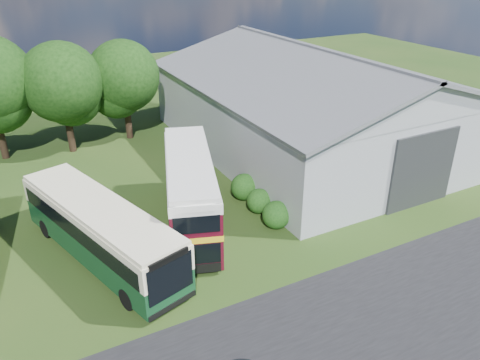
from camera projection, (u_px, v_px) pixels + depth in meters
ground at (240, 319)px, 20.90m from camera, size 120.00×120.00×0.00m
asphalt_road at (336, 340)px, 19.77m from camera, size 60.00×8.00×0.02m
storage_shed at (311, 96)px, 38.03m from camera, size 18.80×24.80×8.15m
tree_right_a at (62, 83)px, 36.03m from camera, size 6.26×6.26×8.83m
tree_right_b at (123, 76)px, 38.87m from camera, size 5.98×5.98×8.45m
shrub_front at (276, 226)px, 28.01m from camera, size 1.70×1.70×1.70m
shrub_mid at (259, 211)px, 29.60m from camera, size 1.60×1.60×1.60m
shrub_back at (244, 198)px, 31.18m from camera, size 1.80×1.80×1.80m
bus_green_single at (101, 230)px, 24.27m from camera, size 6.17×12.32×3.32m
bus_maroon_double at (191, 192)px, 27.13m from camera, size 5.79×10.60×4.43m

